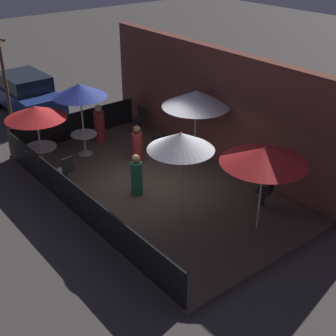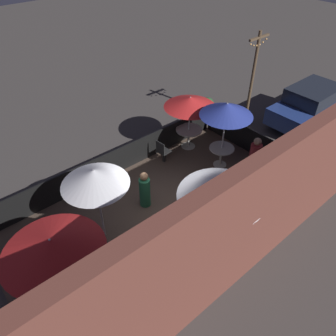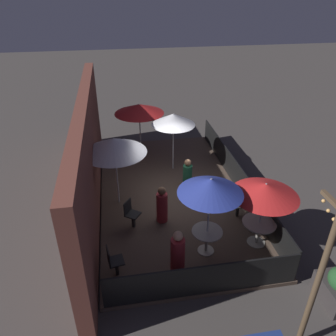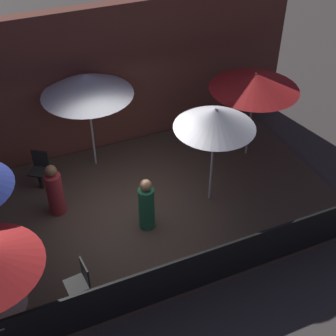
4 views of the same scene
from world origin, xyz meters
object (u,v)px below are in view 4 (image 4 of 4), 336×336
at_px(patron_0, 55,191).
at_px(patio_umbrella_3, 86,85).
at_px(patio_umbrella_2, 215,118).
at_px(patio_chair_1, 40,169).
at_px(patron_1, 146,206).
at_px(patio_chair_3, 80,282).
at_px(patio_umbrella_4, 255,81).
at_px(patio_chair_2, 212,122).

bearing_deg(patron_0, patio_umbrella_3, 1.55).
relative_size(patio_umbrella_2, patio_chair_1, 2.53).
relative_size(patio_umbrella_3, patio_chair_1, 2.61).
xyz_separation_m(patron_0, patron_1, (1.66, -1.20, -0.00)).
relative_size(patio_chair_3, patron_0, 0.72).
height_order(patio_chair_1, patron_1, patron_1).
relative_size(patio_chair_1, patron_0, 0.74).
relative_size(patio_umbrella_3, patron_0, 1.93).
distance_m(patio_umbrella_4, patio_chair_2, 1.89).
relative_size(patio_umbrella_4, patio_chair_1, 2.41).
bearing_deg(patio_chair_2, patio_umbrella_4, 99.83).
relative_size(patio_umbrella_4, patron_0, 1.79).
bearing_deg(patio_chair_1, patron_0, 43.30).
bearing_deg(patio_umbrella_4, patron_1, -156.74).
distance_m(patio_umbrella_3, patio_umbrella_4, 3.87).
distance_m(patio_chair_2, patron_1, 3.63).
xyz_separation_m(patio_chair_1, patron_1, (1.80, -2.20, 0.06)).
relative_size(patio_umbrella_3, patio_chair_2, 2.60).
bearing_deg(patio_umbrella_2, patio_umbrella_4, 35.11).
xyz_separation_m(patio_umbrella_4, patio_chair_1, (-5.10, 0.78, -1.56)).
bearing_deg(patio_chair_1, patron_1, 74.68).
relative_size(patio_umbrella_4, patio_chair_3, 2.49).
height_order(patio_umbrella_4, patio_chair_1, patio_umbrella_4).
height_order(patio_chair_2, patron_0, patron_0).
distance_m(patio_umbrella_2, patio_umbrella_3, 3.07).
relative_size(patio_chair_2, patio_chair_3, 1.04).
relative_size(patio_umbrella_4, patron_1, 1.81).
xyz_separation_m(patio_chair_2, patron_1, (-2.77, -2.35, 0.06)).
relative_size(patio_umbrella_3, patron_1, 1.96).
bearing_deg(patron_1, patio_umbrella_2, 50.54).
height_order(patio_chair_2, patron_1, patron_1).
bearing_deg(patio_chair_3, patio_chair_2, -146.67).
xyz_separation_m(patio_umbrella_2, patio_chair_1, (-3.43, 1.95, -1.66)).
bearing_deg(patron_0, patio_chair_2, -30.84).
bearing_deg(patio_umbrella_4, patio_umbrella_2, -144.89).
relative_size(patio_chair_2, patron_0, 0.74).
xyz_separation_m(patio_umbrella_3, patron_0, (-1.26, -1.35, -1.64)).
bearing_deg(patio_chair_3, patron_0, -98.11).
height_order(patio_umbrella_4, patio_chair_2, patio_umbrella_4).
bearing_deg(patron_1, patron_0, -173.81).
distance_m(patio_umbrella_4, patron_0, 5.19).
distance_m(patio_umbrella_4, patio_chair_1, 5.39).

